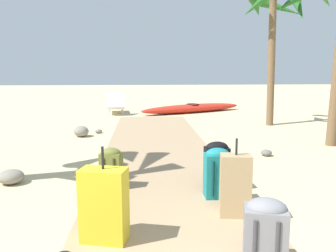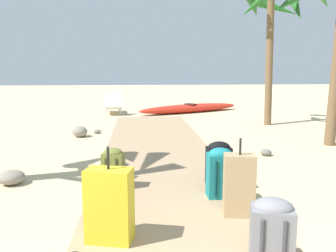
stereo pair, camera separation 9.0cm
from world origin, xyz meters
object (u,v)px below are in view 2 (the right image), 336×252
(backpack_black, at_px, (219,162))
(backpack_teal, at_px, (220,171))
(palm_tree_far_right, at_px, (274,14))
(backpack_olive, at_px, (113,167))
(kayak, at_px, (190,108))
(lounge_chair, at_px, (113,105))
(suitcase_yellow, at_px, (109,205))
(backpack_grey, at_px, (272,231))
(suitcase_tan, at_px, (239,185))

(backpack_black, relative_size, backpack_teal, 0.97)
(palm_tree_far_right, bearing_deg, backpack_olive, -127.23)
(backpack_teal, height_order, kayak, backpack_teal)
(backpack_olive, relative_size, backpack_teal, 0.88)
(backpack_black, relative_size, lounge_chair, 0.38)
(suitcase_yellow, xyz_separation_m, backpack_olive, (-0.06, 1.46, -0.06))
(backpack_olive, height_order, lounge_chair, lounge_chair)
(suitcase_yellow, bearing_deg, kayak, 77.45)
(backpack_grey, height_order, backpack_teal, backpack_teal)
(suitcase_tan, height_order, suitcase_yellow, suitcase_yellow)
(backpack_black, bearing_deg, lounge_chair, 103.15)
(lounge_chair, relative_size, kayak, 0.38)
(backpack_black, bearing_deg, suitcase_tan, -90.71)
(suitcase_yellow, distance_m, backpack_grey, 1.41)
(backpack_grey, height_order, lounge_chair, lounge_chair)
(palm_tree_far_right, height_order, lounge_chair, palm_tree_far_right)
(backpack_teal, xyz_separation_m, palm_tree_far_right, (2.87, 5.94, 2.74))
(backpack_teal, relative_size, palm_tree_far_right, 0.16)
(suitcase_tan, bearing_deg, kayak, 84.62)
(lounge_chair, bearing_deg, palm_tree_far_right, -31.05)
(backpack_grey, bearing_deg, lounge_chair, 100.46)
(backpack_grey, relative_size, kayak, 0.14)
(backpack_olive, relative_size, lounge_chair, 0.34)
(lounge_chair, bearing_deg, backpack_grey, -79.54)
(palm_tree_far_right, bearing_deg, backpack_grey, -110.64)
(kayak, bearing_deg, lounge_chair, -176.70)
(backpack_olive, relative_size, palm_tree_far_right, 0.14)
(suitcase_tan, distance_m, kayak, 9.56)
(backpack_grey, relative_size, backpack_teal, 0.93)
(suitcase_yellow, xyz_separation_m, backpack_grey, (1.30, -0.54, -0.04))
(backpack_black, height_order, kayak, backpack_black)
(backpack_teal, bearing_deg, suitcase_yellow, -140.72)
(backpack_olive, height_order, backpack_teal, backpack_teal)
(palm_tree_far_right, bearing_deg, suitcase_tan, -113.30)
(suitcase_yellow, bearing_deg, suitcase_tan, 19.40)
(suitcase_tan, height_order, backpack_black, suitcase_tan)
(backpack_teal, height_order, lounge_chair, lounge_chair)
(backpack_olive, bearing_deg, backpack_teal, -18.36)
(palm_tree_far_right, bearing_deg, backpack_black, -116.89)
(backpack_grey, relative_size, lounge_chair, 0.36)
(suitcase_yellow, xyz_separation_m, backpack_teal, (1.25, 1.02, -0.02))
(backpack_black, bearing_deg, backpack_teal, -101.11)
(backpack_olive, xyz_separation_m, kayak, (2.28, 8.52, -0.20))
(suitcase_yellow, distance_m, backpack_black, 1.99)
(suitcase_yellow, height_order, lounge_chair, suitcase_yellow)
(kayak, bearing_deg, backpack_grey, -95.01)
(lounge_chair, height_order, kayak, lounge_chair)
(backpack_grey, bearing_deg, suitcase_yellow, 157.55)
(palm_tree_far_right, bearing_deg, backpack_teal, -115.81)
(backpack_black, xyz_separation_m, backpack_olive, (-1.40, -0.01, -0.03))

